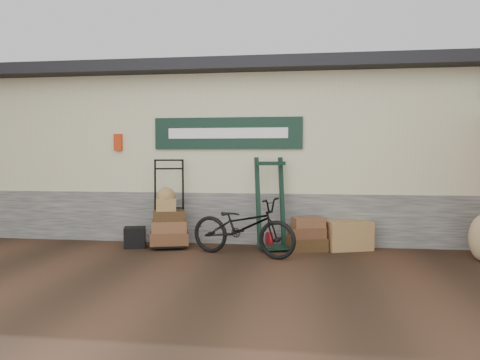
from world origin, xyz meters
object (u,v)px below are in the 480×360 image
object	(u,v)px
green_barrow	(271,203)
black_trunk	(135,237)
wicker_hamper	(348,235)
suitcase_stack	(307,234)
porter_trolley	(169,202)
bicycle	(243,223)

from	to	relation	value
green_barrow	black_trunk	bearing A→B (deg)	162.12
green_barrow	wicker_hamper	xyz separation A→B (m)	(1.26, 0.15, -0.52)
wicker_hamper	black_trunk	xyz separation A→B (m)	(-3.57, -0.35, -0.06)
suitcase_stack	wicker_hamper	bearing A→B (deg)	16.66
porter_trolley	bicycle	xyz separation A→B (m)	(1.35, -0.57, -0.26)
suitcase_stack	porter_trolley	bearing A→B (deg)	179.48
wicker_hamper	bicycle	xyz separation A→B (m)	(-1.66, -0.75, 0.27)
wicker_hamper	black_trunk	bearing A→B (deg)	-174.41
suitcase_stack	black_trunk	size ratio (longest dim) A/B	1.80
wicker_hamper	green_barrow	bearing A→B (deg)	-173.29
porter_trolley	green_barrow	distance (m)	1.74
black_trunk	porter_trolley	bearing A→B (deg)	16.76
wicker_hamper	black_trunk	size ratio (longest dim) A/B	2.10
suitcase_stack	wicker_hamper	world-z (taller)	suitcase_stack
wicker_hamper	bicycle	size ratio (longest dim) A/B	0.42
suitcase_stack	green_barrow	bearing A→B (deg)	174.78
suitcase_stack	black_trunk	xyz separation A→B (m)	(-2.89, -0.15, -0.10)
green_barrow	suitcase_stack	xyz separation A→B (m)	(0.59, -0.05, -0.49)
black_trunk	suitcase_stack	bearing A→B (deg)	2.90
green_barrow	black_trunk	distance (m)	2.38
black_trunk	wicker_hamper	bearing A→B (deg)	5.59
suitcase_stack	black_trunk	distance (m)	2.89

